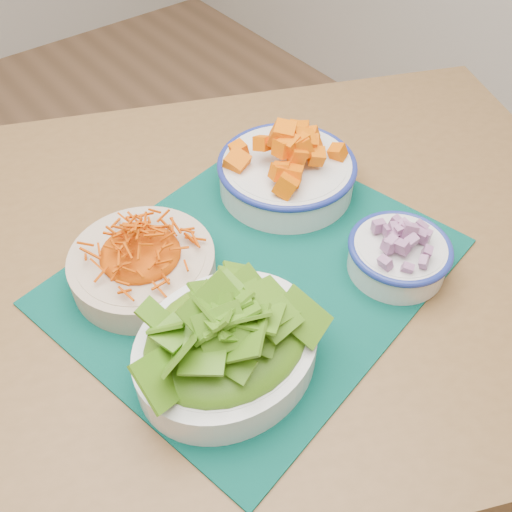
{
  "coord_description": "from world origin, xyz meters",
  "views": [
    {
      "loc": [
        -0.01,
        -0.82,
        1.38
      ],
      "look_at": [
        0.33,
        -0.39,
        0.78
      ],
      "focal_mm": 40.0,
      "sensor_mm": 36.0,
      "label": 1
    }
  ],
  "objects_px": {
    "carrot_bowl": "(142,260)",
    "onion_bowl": "(399,251)",
    "squash_bowl": "(287,166)",
    "table": "(212,294)",
    "lettuce_bowl": "(226,338)",
    "placemat": "(256,271)"
  },
  "relations": [
    {
      "from": "table",
      "to": "lettuce_bowl",
      "type": "height_order",
      "value": "lettuce_bowl"
    },
    {
      "from": "table",
      "to": "onion_bowl",
      "type": "relative_size",
      "value": 10.32
    },
    {
      "from": "carrot_bowl",
      "to": "lettuce_bowl",
      "type": "xyz_separation_m",
      "value": [
        0.01,
        -0.19,
        0.02
      ]
    },
    {
      "from": "table",
      "to": "squash_bowl",
      "type": "bearing_deg",
      "value": 37.88
    },
    {
      "from": "carrot_bowl",
      "to": "lettuce_bowl",
      "type": "height_order",
      "value": "lettuce_bowl"
    },
    {
      "from": "table",
      "to": "onion_bowl",
      "type": "bearing_deg",
      "value": -19.1
    },
    {
      "from": "carrot_bowl",
      "to": "onion_bowl",
      "type": "xyz_separation_m",
      "value": [
        0.3,
        -0.21,
        0.0
      ]
    },
    {
      "from": "squash_bowl",
      "to": "table",
      "type": "bearing_deg",
      "value": -166.57
    },
    {
      "from": "carrot_bowl",
      "to": "onion_bowl",
      "type": "height_order",
      "value": "carrot_bowl"
    },
    {
      "from": "carrot_bowl",
      "to": "onion_bowl",
      "type": "distance_m",
      "value": 0.37
    },
    {
      "from": "placemat",
      "to": "lettuce_bowl",
      "type": "xyz_separation_m",
      "value": [
        -0.13,
        -0.1,
        0.06
      ]
    },
    {
      "from": "placemat",
      "to": "lettuce_bowl",
      "type": "bearing_deg",
      "value": -152.26
    },
    {
      "from": "carrot_bowl",
      "to": "squash_bowl",
      "type": "xyz_separation_m",
      "value": [
        0.29,
        0.03,
        0.01
      ]
    },
    {
      "from": "table",
      "to": "placemat",
      "type": "height_order",
      "value": "placemat"
    },
    {
      "from": "lettuce_bowl",
      "to": "onion_bowl",
      "type": "distance_m",
      "value": 0.29
    },
    {
      "from": "table",
      "to": "lettuce_bowl",
      "type": "distance_m",
      "value": 0.24
    },
    {
      "from": "squash_bowl",
      "to": "onion_bowl",
      "type": "distance_m",
      "value": 0.24
    },
    {
      "from": "table",
      "to": "carrot_bowl",
      "type": "relative_size",
      "value": 7.0
    },
    {
      "from": "lettuce_bowl",
      "to": "onion_bowl",
      "type": "height_order",
      "value": "lettuce_bowl"
    },
    {
      "from": "placemat",
      "to": "onion_bowl",
      "type": "distance_m",
      "value": 0.21
    },
    {
      "from": "table",
      "to": "squash_bowl",
      "type": "xyz_separation_m",
      "value": [
        0.19,
        0.05,
        0.14
      ]
    },
    {
      "from": "carrot_bowl",
      "to": "onion_bowl",
      "type": "bearing_deg",
      "value": -35.15
    }
  ]
}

